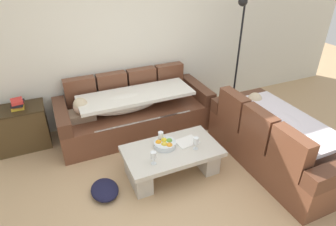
{
  "coord_description": "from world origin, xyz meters",
  "views": [
    {
      "loc": [
        -1.14,
        -2.13,
        2.53
      ],
      "look_at": [
        0.25,
        1.02,
        0.55
      ],
      "focal_mm": 30.3,
      "sensor_mm": 36.0,
      "label": 1
    }
  ],
  "objects_px": {
    "fruit_bowl": "(165,144)",
    "wine_glass_far_back": "(161,135)",
    "couch_near_window": "(276,141)",
    "floor_lamp": "(238,51)",
    "coffee_table": "(172,158)",
    "wine_glass_near_right": "(196,141)",
    "open_magazine": "(187,142)",
    "book_stack_on_cabinet": "(18,104)",
    "wine_glass_near_left": "(153,156)",
    "crumpled_garment": "(105,190)",
    "side_cabinet": "(21,128)",
    "couch_along_wall": "(133,112)"
  },
  "relations": [
    {
      "from": "open_magazine",
      "to": "book_stack_on_cabinet",
      "type": "bearing_deg",
      "value": 138.81
    },
    {
      "from": "side_cabinet",
      "to": "floor_lamp",
      "type": "xyz_separation_m",
      "value": [
        3.41,
        -0.32,
        0.8
      ]
    },
    {
      "from": "wine_glass_near_left",
      "to": "open_magazine",
      "type": "height_order",
      "value": "wine_glass_near_left"
    },
    {
      "from": "couch_along_wall",
      "to": "couch_near_window",
      "type": "xyz_separation_m",
      "value": [
        1.49,
        -1.52,
        0.0
      ]
    },
    {
      "from": "open_magazine",
      "to": "floor_lamp",
      "type": "relative_size",
      "value": 0.14
    },
    {
      "from": "couch_along_wall",
      "to": "open_magazine",
      "type": "relative_size",
      "value": 8.34
    },
    {
      "from": "wine_glass_near_right",
      "to": "crumpled_garment",
      "type": "bearing_deg",
      "value": 175.34
    },
    {
      "from": "fruit_bowl",
      "to": "crumpled_garment",
      "type": "height_order",
      "value": "fruit_bowl"
    },
    {
      "from": "side_cabinet",
      "to": "book_stack_on_cabinet",
      "type": "relative_size",
      "value": 3.04
    },
    {
      "from": "open_magazine",
      "to": "fruit_bowl",
      "type": "bearing_deg",
      "value": 168.98
    },
    {
      "from": "couch_along_wall",
      "to": "wine_glass_near_right",
      "type": "height_order",
      "value": "couch_along_wall"
    },
    {
      "from": "couch_near_window",
      "to": "wine_glass_near_right",
      "type": "relative_size",
      "value": 11.66
    },
    {
      "from": "couch_along_wall",
      "to": "side_cabinet",
      "type": "distance_m",
      "value": 1.62
    },
    {
      "from": "book_stack_on_cabinet",
      "to": "couch_near_window",
      "type": "bearing_deg",
      "value": -29.7
    },
    {
      "from": "fruit_bowl",
      "to": "wine_glass_near_left",
      "type": "xyz_separation_m",
      "value": [
        -0.25,
        -0.25,
        0.07
      ]
    },
    {
      "from": "coffee_table",
      "to": "floor_lamp",
      "type": "distance_m",
      "value": 2.18
    },
    {
      "from": "fruit_bowl",
      "to": "side_cabinet",
      "type": "height_order",
      "value": "side_cabinet"
    },
    {
      "from": "couch_near_window",
      "to": "floor_lamp",
      "type": "bearing_deg",
      "value": -12.54
    },
    {
      "from": "couch_near_window",
      "to": "wine_glass_far_back",
      "type": "height_order",
      "value": "couch_near_window"
    },
    {
      "from": "coffee_table",
      "to": "open_magazine",
      "type": "height_order",
      "value": "open_magazine"
    },
    {
      "from": "book_stack_on_cabinet",
      "to": "crumpled_garment",
      "type": "relative_size",
      "value": 0.59
    },
    {
      "from": "couch_along_wall",
      "to": "book_stack_on_cabinet",
      "type": "height_order",
      "value": "couch_along_wall"
    },
    {
      "from": "wine_glass_near_left",
      "to": "book_stack_on_cabinet",
      "type": "relative_size",
      "value": 0.7
    },
    {
      "from": "floor_lamp",
      "to": "coffee_table",
      "type": "bearing_deg",
      "value": -147.12
    },
    {
      "from": "couch_along_wall",
      "to": "wine_glass_near_left",
      "type": "relative_size",
      "value": 14.06
    },
    {
      "from": "open_magazine",
      "to": "crumpled_garment",
      "type": "distance_m",
      "value": 1.18
    },
    {
      "from": "wine_glass_near_right",
      "to": "floor_lamp",
      "type": "distance_m",
      "value": 1.94
    },
    {
      "from": "coffee_table",
      "to": "wine_glass_near_right",
      "type": "distance_m",
      "value": 0.39
    },
    {
      "from": "wine_glass_near_left",
      "to": "fruit_bowl",
      "type": "bearing_deg",
      "value": 44.59
    },
    {
      "from": "fruit_bowl",
      "to": "side_cabinet",
      "type": "relative_size",
      "value": 0.39
    },
    {
      "from": "fruit_bowl",
      "to": "crumpled_garment",
      "type": "bearing_deg",
      "value": -173.07
    },
    {
      "from": "couch_near_window",
      "to": "crumpled_garment",
      "type": "relative_size",
      "value": 4.84
    },
    {
      "from": "floor_lamp",
      "to": "book_stack_on_cabinet",
      "type": "bearing_deg",
      "value": 174.71
    },
    {
      "from": "book_stack_on_cabinet",
      "to": "crumpled_garment",
      "type": "xyz_separation_m",
      "value": [
        0.81,
        -1.41,
        -0.64
      ]
    },
    {
      "from": "fruit_bowl",
      "to": "wine_glass_far_back",
      "type": "xyz_separation_m",
      "value": [
        -0.02,
        0.09,
        0.07
      ]
    },
    {
      "from": "floor_lamp",
      "to": "side_cabinet",
      "type": "bearing_deg",
      "value": 174.64
    },
    {
      "from": "coffee_table",
      "to": "side_cabinet",
      "type": "distance_m",
      "value": 2.23
    },
    {
      "from": "book_stack_on_cabinet",
      "to": "crumpled_garment",
      "type": "bearing_deg",
      "value": -60.24
    },
    {
      "from": "wine_glass_near_right",
      "to": "wine_glass_far_back",
      "type": "distance_m",
      "value": 0.45
    },
    {
      "from": "book_stack_on_cabinet",
      "to": "floor_lamp",
      "type": "xyz_separation_m",
      "value": [
        3.37,
        -0.31,
        0.41
      ]
    },
    {
      "from": "couch_near_window",
      "to": "wine_glass_near_left",
      "type": "distance_m",
      "value": 1.68
    },
    {
      "from": "wine_glass_far_back",
      "to": "side_cabinet",
      "type": "distance_m",
      "value": 2.07
    },
    {
      "from": "wine_glass_far_back",
      "to": "wine_glass_near_right",
      "type": "bearing_deg",
      "value": -39.66
    },
    {
      "from": "book_stack_on_cabinet",
      "to": "fruit_bowl",
      "type": "bearing_deg",
      "value": -38.74
    },
    {
      "from": "coffee_table",
      "to": "wine_glass_near_right",
      "type": "xyz_separation_m",
      "value": [
        0.27,
        -0.11,
        0.26
      ]
    },
    {
      "from": "fruit_bowl",
      "to": "wine_glass_near_right",
      "type": "xyz_separation_m",
      "value": [
        0.33,
        -0.19,
        0.07
      ]
    },
    {
      "from": "fruit_bowl",
      "to": "floor_lamp",
      "type": "distance_m",
      "value": 2.12
    },
    {
      "from": "book_stack_on_cabinet",
      "to": "open_magazine",
      "type": "bearing_deg",
      "value": -34.6
    },
    {
      "from": "wine_glass_near_left",
      "to": "open_magazine",
      "type": "xyz_separation_m",
      "value": [
        0.55,
        0.22,
        -0.11
      ]
    },
    {
      "from": "wine_glass_near_left",
      "to": "couch_along_wall",
      "type": "bearing_deg",
      "value": 82.42
    }
  ]
}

